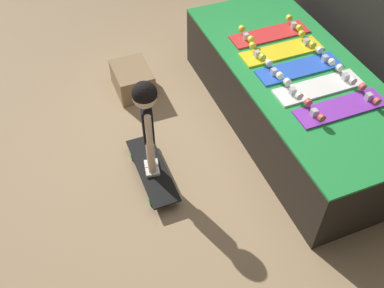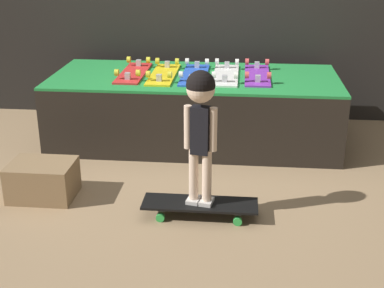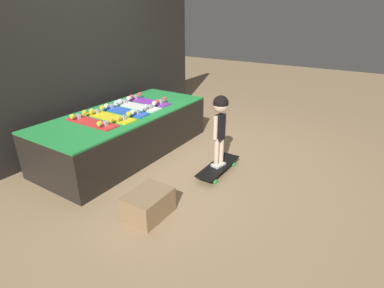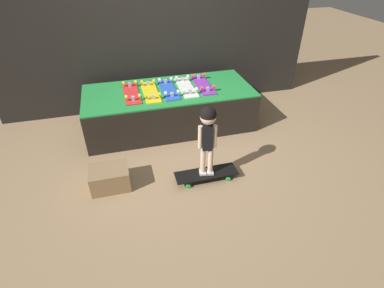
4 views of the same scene
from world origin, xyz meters
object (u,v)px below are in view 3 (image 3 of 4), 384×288
at_px(skateboard_red_on_rack, 92,122).
at_px(child, 220,118).
at_px(skateboard_blue_on_rack, 124,111).
at_px(skateboard_on_floor, 218,167).
at_px(storage_box, 148,204).
at_px(skateboard_purple_on_rack, 148,101).
at_px(skateboard_white_on_rack, 137,106).
at_px(skateboard_yellow_on_rack, 110,116).

height_order(skateboard_red_on_rack, child, child).
bearing_deg(skateboard_blue_on_rack, skateboard_on_floor, -83.16).
bearing_deg(skateboard_red_on_rack, storage_box, -109.24).
bearing_deg(child, storage_box, -178.06).
bearing_deg(storage_box, child, -8.71).
height_order(skateboard_purple_on_rack, child, child).
relative_size(skateboard_red_on_rack, skateboard_white_on_rack, 1.00).
bearing_deg(skateboard_blue_on_rack, skateboard_white_on_rack, 3.32).
xyz_separation_m(skateboard_red_on_rack, storage_box, (-0.39, -1.12, -0.45)).
distance_m(skateboard_white_on_rack, skateboard_on_floor, 1.38).
relative_size(skateboard_blue_on_rack, skateboard_purple_on_rack, 1.00).
bearing_deg(skateboard_yellow_on_rack, skateboard_purple_on_rack, 3.76).
relative_size(skateboard_yellow_on_rack, skateboard_purple_on_rack, 1.00).
xyz_separation_m(skateboard_red_on_rack, skateboard_on_floor, (0.65, -1.28, -0.50)).
bearing_deg(skateboard_on_floor, skateboard_blue_on_rack, 96.84).
bearing_deg(storage_box, skateboard_purple_on_rack, 39.55).
bearing_deg(skateboard_yellow_on_rack, skateboard_on_floor, -72.30).
xyz_separation_m(skateboard_purple_on_rack, child, (-0.35, -1.30, 0.09)).
xyz_separation_m(child, storage_box, (-1.04, 0.16, -0.55)).
bearing_deg(skateboard_yellow_on_rack, storage_box, -120.32).
relative_size(child, storage_box, 1.99).
relative_size(skateboard_white_on_rack, storage_box, 1.65).
bearing_deg(skateboard_white_on_rack, skateboard_blue_on_rack, -176.68).
xyz_separation_m(skateboard_white_on_rack, storage_box, (-1.14, -1.12, -0.45)).
xyz_separation_m(skateboard_red_on_rack, skateboard_yellow_on_rack, (0.25, -0.03, 0.00)).
height_order(skateboard_red_on_rack, skateboard_yellow_on_rack, same).
distance_m(skateboard_red_on_rack, skateboard_yellow_on_rack, 0.25).
distance_m(skateboard_blue_on_rack, skateboard_purple_on_rack, 0.50).
distance_m(skateboard_purple_on_rack, storage_box, 1.85).
distance_m(skateboard_yellow_on_rack, skateboard_white_on_rack, 0.50).
xyz_separation_m(skateboard_white_on_rack, skateboard_on_floor, (-0.10, -1.28, -0.50)).
height_order(skateboard_blue_on_rack, skateboard_white_on_rack, same).
distance_m(skateboard_blue_on_rack, skateboard_on_floor, 1.37).
relative_size(skateboard_white_on_rack, skateboard_purple_on_rack, 1.00).
distance_m(skateboard_red_on_rack, skateboard_purple_on_rack, 0.99).
bearing_deg(skateboard_purple_on_rack, skateboard_red_on_rack, -178.78).
bearing_deg(skateboard_white_on_rack, storage_box, -135.39).
bearing_deg(child, skateboard_white_on_rack, 96.34).
distance_m(skateboard_blue_on_rack, skateboard_white_on_rack, 0.25).
xyz_separation_m(skateboard_on_floor, storage_box, (-1.04, 0.16, 0.04)).
xyz_separation_m(skateboard_blue_on_rack, skateboard_white_on_rack, (0.25, 0.01, 0.00)).
distance_m(skateboard_red_on_rack, skateboard_white_on_rack, 0.75).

